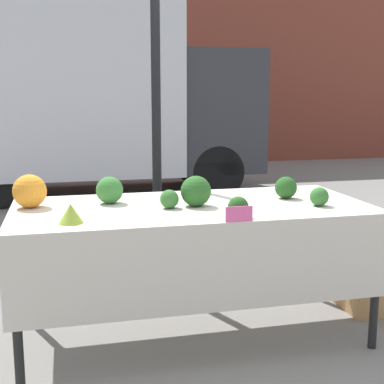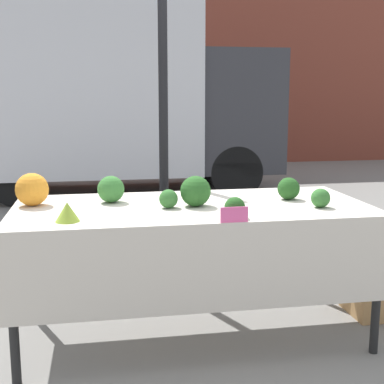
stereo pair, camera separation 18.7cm
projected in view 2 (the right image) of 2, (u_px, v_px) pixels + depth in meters
ground_plane at (192, 334)px, 3.38m from camera, size 40.00×40.00×0.00m
building_facade at (121, 52)px, 11.20m from camera, size 16.00×0.60×4.72m
tent_pole at (164, 143)px, 4.06m from camera, size 0.07×0.07×2.26m
parked_truck at (114, 95)px, 7.95m from camera, size 4.52×1.84×2.83m
market_table at (194, 222)px, 3.18m from camera, size 2.13×0.98×0.83m
orange_cauliflower at (32, 189)px, 3.19m from camera, size 0.20×0.20×0.20m
romanesco_head at (67, 212)px, 2.80m from camera, size 0.13×0.13×0.10m
broccoli_head_0 at (235, 207)px, 2.89m from camera, size 0.11×0.11×0.11m
broccoli_head_1 at (169, 199)px, 3.13m from camera, size 0.11×0.11×0.11m
broccoli_head_2 at (111, 189)px, 3.29m from camera, size 0.17×0.17×0.17m
broccoli_head_3 at (196, 191)px, 3.18m from camera, size 0.18×0.18×0.18m
broccoli_head_4 at (321, 198)px, 3.15m from camera, size 0.11×0.11×0.11m
broccoli_head_5 at (289, 189)px, 3.39m from camera, size 0.14×0.14×0.14m
price_sign at (234, 215)px, 2.79m from camera, size 0.15×0.01×0.08m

